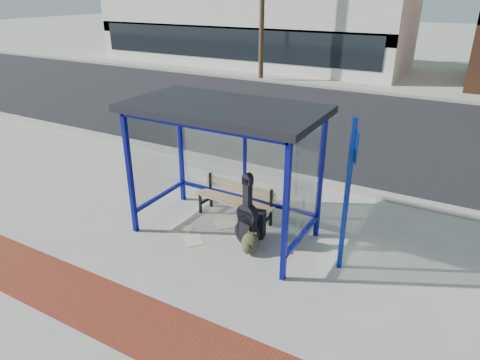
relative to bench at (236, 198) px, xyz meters
The scene contains 16 objects.
ground 0.74m from the bench, 80.29° to the right, with size 120.00×120.00×0.00m, color #B2ADA0.
brick_paver_strip 3.22m from the bench, 88.19° to the right, with size 60.00×1.00×0.01m, color maroon.
curb_near 2.34m from the bench, 87.49° to the left, with size 60.00×0.25×0.12m, color gray.
street_asphalt 7.42m from the bench, 89.22° to the left, with size 60.00×10.00×0.00m, color black.
curb_far 12.52m from the bench, 89.54° to the left, with size 60.00×0.25×0.12m, color gray.
far_sidewalk 14.42m from the bench, 89.60° to the left, with size 60.00×4.00×0.01m, color #B2ADA0.
bus_shelter 1.72m from the bench, 78.99° to the right, with size 3.30×1.80×2.42m.
storefront_white 19.60m from the bench, 117.09° to the left, with size 18.00×6.04×4.00m.
bench is the anchor object (origin of this frame).
guitar_bag 0.98m from the bench, 48.83° to the right, with size 0.49×0.23×1.29m.
suitcase 0.80m from the bench, 33.22° to the right, with size 0.36×0.26×0.58m.
backpack 1.27m from the bench, 49.54° to the right, with size 0.32×0.29×0.38m.
sign_post 2.56m from the bench, 14.60° to the right, with size 0.16×0.30×2.52m.
newspaper_a 1.21m from the bench, 127.54° to the right, with size 0.42×0.33×0.01m, color white.
newspaper_b 1.20m from the bench, 103.30° to the right, with size 0.39×0.31×0.01m, color white.
newspaper_c 0.54m from the bench, 98.17° to the right, with size 0.41×0.32×0.01m, color white.
Camera 1 is at (3.59, -5.85, 4.15)m, focal length 32.00 mm.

